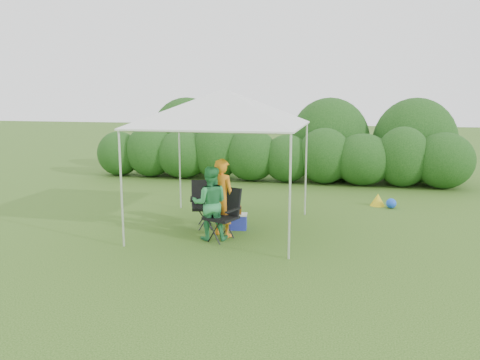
% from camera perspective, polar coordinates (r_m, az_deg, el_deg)
% --- Properties ---
extents(ground, '(70.00, 70.00, 0.00)m').
position_cam_1_polar(ground, '(9.19, -2.66, -6.80)').
color(ground, '#416720').
extents(hedge, '(11.93, 1.53, 1.80)m').
position_cam_1_polar(hedge, '(14.75, 4.10, 2.98)').
color(hedge, '#204C17').
rests_on(hedge, ground).
extents(canopy, '(3.10, 3.10, 2.83)m').
position_cam_1_polar(canopy, '(9.27, -1.95, 8.81)').
color(canopy, silver).
rests_on(canopy, ground).
extents(chair_right, '(0.73, 0.70, 0.98)m').
position_cam_1_polar(chair_right, '(8.85, -1.99, -3.74)').
color(chair_right, black).
rests_on(chair_right, ground).
extents(chair_left, '(0.70, 0.67, 0.96)m').
position_cam_1_polar(chair_left, '(9.74, -4.31, -2.55)').
color(chair_left, black).
rests_on(chair_left, ground).
extents(man, '(0.65, 0.55, 1.52)m').
position_cam_1_polar(man, '(9.01, -2.18, -2.15)').
color(man, orange).
rests_on(man, ground).
extents(woman, '(0.79, 0.68, 1.40)m').
position_cam_1_polar(woman, '(8.82, -3.66, -2.84)').
color(woman, '#2F904E').
rests_on(woman, ground).
extents(cooler, '(0.42, 0.33, 0.32)m').
position_cam_1_polar(cooler, '(9.58, -0.29, -5.06)').
color(cooler, '#2430A7').
rests_on(cooler, ground).
extents(bottle, '(0.06, 0.06, 0.22)m').
position_cam_1_polar(bottle, '(9.46, 0.01, -3.58)').
color(bottle, '#592D0C').
rests_on(bottle, cooler).
extents(lawn_toy, '(0.61, 0.51, 0.30)m').
position_cam_1_polar(lawn_toy, '(12.03, 16.83, -2.43)').
color(lawn_toy, yellow).
rests_on(lawn_toy, ground).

